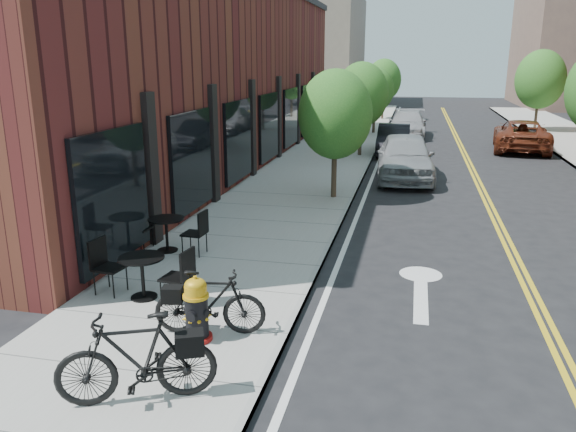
% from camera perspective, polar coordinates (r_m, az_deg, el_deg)
% --- Properties ---
extents(ground, '(120.00, 120.00, 0.00)m').
position_cam_1_polar(ground, '(8.84, 0.01, -12.54)').
color(ground, black).
rests_on(ground, ground).
extents(sidewalk_near, '(4.00, 70.00, 0.12)m').
position_cam_1_polar(sidewalk_near, '(18.45, 0.77, 2.75)').
color(sidewalk_near, '#9E9B93').
rests_on(sidewalk_near, ground).
extents(building_near, '(5.00, 28.00, 7.00)m').
position_cam_1_polar(building_near, '(23.12, -8.36, 13.80)').
color(building_near, '#4C1818').
rests_on(building_near, ground).
extents(bg_building_left, '(8.00, 14.00, 10.00)m').
position_cam_1_polar(bg_building_left, '(56.45, 2.91, 16.46)').
color(bg_building_left, '#726656').
rests_on(bg_building_left, ground).
extents(tree_near_a, '(2.20, 2.20, 3.81)m').
position_cam_1_polar(tree_near_a, '(16.84, 4.83, 10.23)').
color(tree_near_a, '#382B1E').
rests_on(tree_near_a, sidewalk_near).
extents(tree_near_b, '(2.30, 2.30, 3.98)m').
position_cam_1_polar(tree_near_b, '(24.75, 7.48, 12.13)').
color(tree_near_b, '#382B1E').
rests_on(tree_near_b, sidewalk_near).
extents(tree_near_c, '(2.10, 2.10, 3.67)m').
position_cam_1_polar(tree_near_c, '(32.73, 8.84, 12.58)').
color(tree_near_c, '#382B1E').
rests_on(tree_near_c, sidewalk_near).
extents(tree_near_d, '(2.40, 2.40, 4.11)m').
position_cam_1_polar(tree_near_d, '(40.69, 9.70, 13.47)').
color(tree_near_d, '#382B1E').
rests_on(tree_near_d, sidewalk_near).
extents(tree_far_c, '(2.80, 2.80, 4.62)m').
position_cam_1_polar(tree_far_c, '(36.28, 24.25, 12.54)').
color(tree_far_c, '#382B1E').
rests_on(tree_far_c, sidewalk_far).
extents(fire_hydrant, '(0.52, 0.52, 1.02)m').
position_cam_1_polar(fire_hydrant, '(8.52, -9.28, -9.40)').
color(fire_hydrant, maroon).
rests_on(fire_hydrant, sidewalk_near).
extents(bicycle_left, '(1.99, 1.27, 1.16)m').
position_cam_1_polar(bicycle_left, '(7.20, -15.16, -13.79)').
color(bicycle_left, black).
rests_on(bicycle_left, sidewalk_near).
extents(bicycle_right, '(1.76, 0.78, 1.02)m').
position_cam_1_polar(bicycle_right, '(8.66, -7.95, -8.69)').
color(bicycle_right, black).
rests_on(bicycle_right, sidewalk_near).
extents(bistro_set_b, '(1.81, 0.83, 0.97)m').
position_cam_1_polar(bistro_set_b, '(12.47, -12.25, -1.37)').
color(bistro_set_b, black).
rests_on(bistro_set_b, sidewalk_near).
extents(bistro_set_c, '(1.87, 0.89, 0.99)m').
position_cam_1_polar(bistro_set_c, '(10.13, -14.59, -5.45)').
color(bistro_set_c, black).
rests_on(bistro_set_c, sidewalk_near).
extents(parked_car_a, '(2.22, 4.92, 1.64)m').
position_cam_1_polar(parked_car_a, '(20.56, 11.80, 5.91)').
color(parked_car_a, gray).
rests_on(parked_car_a, ground).
extents(parked_car_b, '(1.47, 4.07, 1.33)m').
position_cam_1_polar(parked_car_b, '(26.08, 10.67, 7.64)').
color(parked_car_b, black).
rests_on(parked_car_b, ground).
extents(parked_car_c, '(2.13, 4.95, 1.42)m').
position_cam_1_polar(parked_car_c, '(32.11, 12.05, 9.11)').
color(parked_car_c, '#A5A4A9').
rests_on(parked_car_c, ground).
extents(parked_car_far, '(2.96, 5.45, 1.45)m').
position_cam_1_polar(parked_car_far, '(28.87, 22.63, 7.58)').
color(parked_car_far, maroon).
rests_on(parked_car_far, ground).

